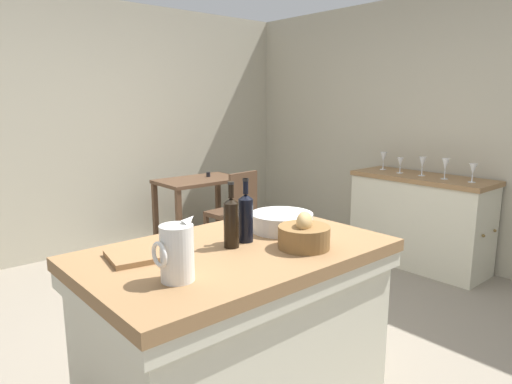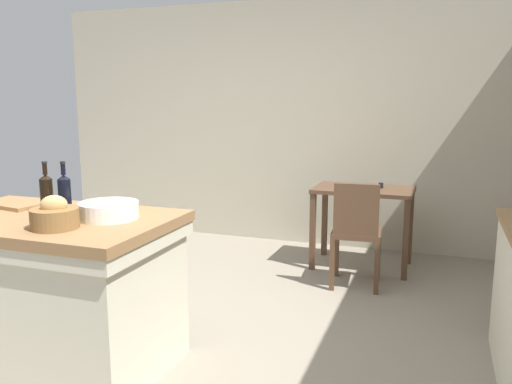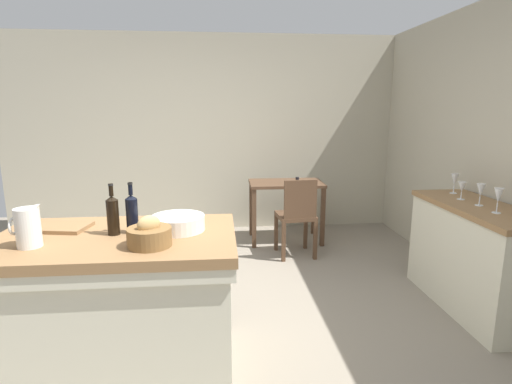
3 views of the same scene
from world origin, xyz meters
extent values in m
plane|color=gray|center=(0.00, 0.00, 0.00)|extent=(6.76, 6.76, 0.00)
cube|color=#B2AA93|center=(0.00, 2.60, 1.30)|extent=(5.32, 0.12, 2.60)
cube|color=olive|center=(-0.46, -0.55, 0.87)|extent=(1.44, 0.89, 0.06)
cube|color=beige|center=(-0.46, -0.55, 0.80)|extent=(1.42, 0.87, 0.08)
cube|color=beige|center=(-0.46, -0.55, 0.42)|extent=(1.36, 0.81, 0.84)
cube|color=#513826|center=(0.99, 1.91, 0.74)|extent=(0.91, 0.57, 0.04)
cube|color=#513826|center=(0.58, 1.67, 0.36)|extent=(0.05, 0.05, 0.72)
cube|color=#513826|center=(1.41, 1.66, 0.36)|extent=(0.05, 0.05, 0.72)
cube|color=#513826|center=(0.58, 2.16, 0.36)|extent=(0.05, 0.05, 0.72)
cube|color=#513826|center=(1.41, 2.15, 0.36)|extent=(0.05, 0.05, 0.72)
cylinder|color=black|center=(1.15, 1.96, 0.78)|extent=(0.04, 0.04, 0.05)
cube|color=#513826|center=(1.02, 1.39, 0.46)|extent=(0.43, 0.43, 0.04)
cube|color=#513826|center=(1.04, 1.21, 0.69)|extent=(0.36, 0.06, 0.42)
cube|color=#513826|center=(1.18, 1.59, 0.22)|extent=(0.04, 0.04, 0.44)
cube|color=#513826|center=(0.83, 1.56, 0.22)|extent=(0.04, 0.04, 0.44)
cube|color=#513826|center=(1.22, 1.23, 0.22)|extent=(0.04, 0.04, 0.44)
cube|color=#513826|center=(0.86, 1.20, 0.22)|extent=(0.04, 0.04, 0.44)
cylinder|color=silver|center=(-0.09, -0.48, 0.95)|extent=(0.33, 0.33, 0.09)
cylinder|color=brown|center=(-0.22, -0.76, 0.96)|extent=(0.24, 0.24, 0.10)
ellipsoid|color=tan|center=(-0.22, -0.76, 1.03)|extent=(0.15, 0.14, 0.10)
cube|color=olive|center=(-0.83, -0.39, 0.91)|extent=(0.37, 0.28, 0.02)
cylinder|color=black|center=(-0.36, -0.50, 1.01)|extent=(0.07, 0.07, 0.21)
cone|color=black|center=(-0.36, -0.50, 1.13)|extent=(0.07, 0.07, 0.03)
cylinder|color=black|center=(-0.36, -0.50, 1.18)|extent=(0.03, 0.03, 0.08)
cylinder|color=black|center=(-0.36, -0.50, 1.21)|extent=(0.03, 0.03, 0.01)
cylinder|color=black|center=(-0.47, -0.53, 1.01)|extent=(0.07, 0.07, 0.21)
cone|color=black|center=(-0.47, -0.53, 1.13)|extent=(0.07, 0.07, 0.03)
cylinder|color=black|center=(-0.47, -0.53, 1.18)|extent=(0.03, 0.03, 0.08)
cylinder|color=black|center=(-0.47, -0.53, 1.21)|extent=(0.03, 0.03, 0.01)
camera|label=1|loc=(-1.73, -2.16, 1.58)|focal=32.03mm
camera|label=2|loc=(1.64, -2.87, 1.56)|focal=36.37mm
camera|label=3|loc=(0.17, -2.93, 1.66)|focal=28.26mm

